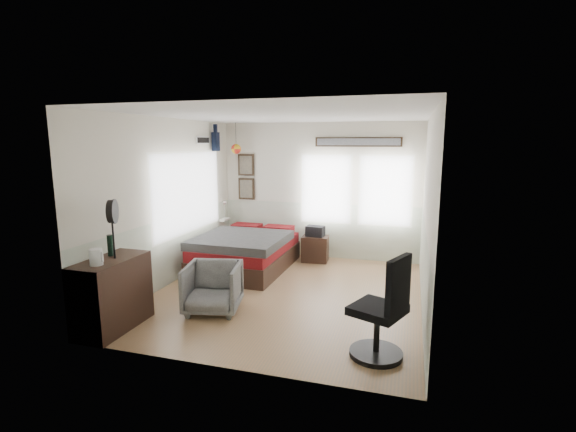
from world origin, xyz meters
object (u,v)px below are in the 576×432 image
Objects in this scene: dresser at (112,294)px; armchair at (213,288)px; bed at (246,252)px; nightstand at (315,249)px; task_chair at (383,317)px.

dresser is 1.28m from armchair.
nightstand is at bearing 38.89° from bed.
bed reaches higher than nightstand.
bed is 2.88m from dresser.
task_chair reaches higher than bed.
bed is 1.82× the size of task_chair.
bed is 2.11× the size of dresser.
dresser is 1.99× the size of nightstand.
nightstand is at bearing 61.74° from armchair.
armchair is (0.96, 0.84, -0.11)m from dresser.
armchair is 1.48× the size of nightstand.
armchair reaches higher than nightstand.
dresser reaches higher than armchair.
dresser reaches higher than bed.
nightstand is (1.11, 0.86, -0.08)m from bed.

